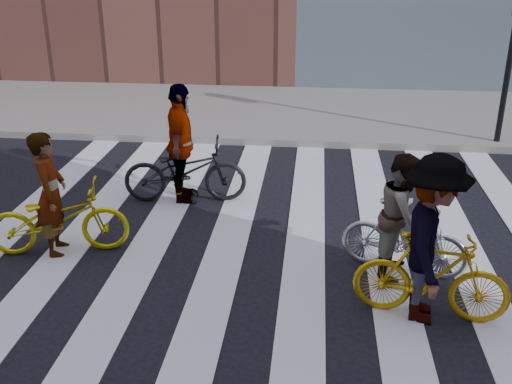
% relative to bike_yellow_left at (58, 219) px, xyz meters
% --- Properties ---
extents(ground, '(100.00, 100.00, 0.00)m').
position_rel_bike_yellow_left_xyz_m(ground, '(2.81, -0.10, -0.50)').
color(ground, black).
rests_on(ground, ground).
extents(sidewalk_far, '(100.00, 5.00, 0.15)m').
position_rel_bike_yellow_left_xyz_m(sidewalk_far, '(2.81, 7.40, -0.42)').
color(sidewalk_far, gray).
rests_on(sidewalk_far, ground).
extents(zebra_crosswalk, '(8.25, 10.00, 0.01)m').
position_rel_bike_yellow_left_xyz_m(zebra_crosswalk, '(2.81, -0.10, -0.49)').
color(zebra_crosswalk, silver).
rests_on(zebra_crosswalk, ground).
extents(bike_yellow_left, '(1.99, 1.06, 0.99)m').
position_rel_bike_yellow_left_xyz_m(bike_yellow_left, '(0.00, 0.00, 0.00)').
color(bike_yellow_left, '#D2C70B').
rests_on(bike_yellow_left, ground).
extents(bike_silver_mid, '(1.69, 0.93, 0.98)m').
position_rel_bike_yellow_left_xyz_m(bike_silver_mid, '(4.62, -0.07, -0.01)').
color(bike_silver_mid, silver).
rests_on(bike_silver_mid, ground).
extents(bike_yellow_right, '(1.78, 0.74, 1.04)m').
position_rel_bike_yellow_left_xyz_m(bike_yellow_right, '(4.79, -1.08, 0.02)').
color(bike_yellow_right, '#CC990B').
rests_on(bike_yellow_right, ground).
extents(bike_dark_rear, '(2.07, 0.93, 1.05)m').
position_rel_bike_yellow_left_xyz_m(bike_dark_rear, '(1.35, 1.93, 0.03)').
color(bike_dark_rear, black).
rests_on(bike_dark_rear, ground).
extents(rider_left, '(0.54, 0.71, 1.73)m').
position_rel_bike_yellow_left_xyz_m(rider_left, '(-0.05, 0.00, 0.37)').
color(rider_left, slate).
rests_on(rider_left, ground).
extents(rider_mid, '(0.82, 0.93, 1.61)m').
position_rel_bike_yellow_left_xyz_m(rider_mid, '(4.57, -0.07, 0.31)').
color(rider_mid, slate).
rests_on(rider_mid, ground).
extents(rider_right, '(0.91, 1.36, 1.95)m').
position_rel_bike_yellow_left_xyz_m(rider_right, '(4.74, -1.08, 0.48)').
color(rider_right, slate).
rests_on(rider_right, ground).
extents(rider_rear, '(0.61, 1.20, 1.96)m').
position_rel_bike_yellow_left_xyz_m(rider_rear, '(1.30, 1.93, 0.48)').
color(rider_rear, slate).
rests_on(rider_rear, ground).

